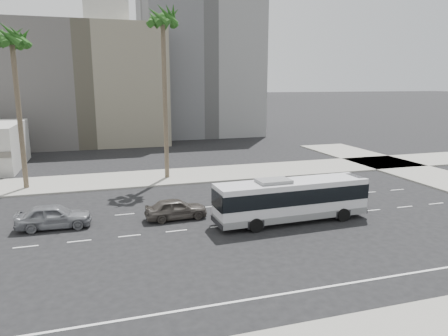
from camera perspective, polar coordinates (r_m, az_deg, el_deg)
name	(u,v)px	position (r m, az deg, el deg)	size (l,w,h in m)	color
ground	(262,222)	(28.87, 5.27, -7.48)	(700.00, 700.00, 0.00)	black
sidewalk_north	(206,174)	(43.04, -2.56, -0.87)	(120.00, 7.00, 0.15)	gray
midrise_beige_west	(86,86)	(70.18, -18.65, 10.79)	(24.00, 18.00, 18.00)	#5B5751
midrise_gray_center	(197,63)	(79.42, -3.71, 14.31)	(20.00, 20.00, 26.00)	slate
civic_tower	(107,34)	(276.85, -15.96, 17.47)	(42.00, 42.00, 129.00)	silver
highrise_right	(188,39)	(262.37, -5.00, 17.35)	(26.00, 26.00, 70.00)	slate
highrise_far	(214,52)	(297.01, -1.35, 15.78)	(22.00, 22.00, 60.00)	slate
city_bus	(292,199)	(28.81, 9.35, -4.22)	(10.93, 2.79, 3.12)	silver
car_a	(176,209)	(29.42, -6.67, -5.62)	(4.36, 1.76, 1.49)	#4C4640
car_b	(54,216)	(29.66, -22.53, -6.19)	(4.77, 1.92, 1.63)	gray
palm_near	(163,23)	(41.03, -8.50, 19.30)	(4.90, 4.90, 16.50)	brown
palm_mid	(12,42)	(40.46, -27.37, 15.26)	(4.61, 4.61, 14.27)	brown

